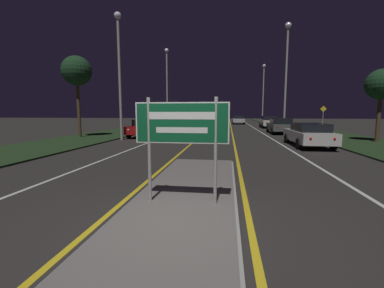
# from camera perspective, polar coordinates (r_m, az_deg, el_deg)

# --- Properties ---
(ground_plane) EXTENTS (160.00, 160.00, 0.00)m
(ground_plane) POSITION_cam_1_polar(r_m,az_deg,el_deg) (4.89, -3.80, -16.71)
(ground_plane) COLOR #282623
(median_island) EXTENTS (2.30, 9.85, 0.10)m
(median_island) POSITION_cam_1_polar(r_m,az_deg,el_deg) (5.54, -2.21, -13.30)
(median_island) COLOR #999993
(median_island) RESTS_ON ground_plane
(verge_left) EXTENTS (5.00, 100.00, 0.08)m
(verge_left) POSITION_cam_1_polar(r_m,az_deg,el_deg) (26.58, -15.16, 2.65)
(verge_left) COLOR #1E3319
(verge_left) RESTS_ON ground_plane
(verge_right) EXTENTS (5.00, 100.00, 0.08)m
(verge_right) POSITION_cam_1_polar(r_m,az_deg,el_deg) (25.91, 27.29, 2.01)
(verge_right) COLOR #1E3319
(verge_right) RESTS_ON ground_plane
(centre_line_yellow_left) EXTENTS (0.12, 70.00, 0.01)m
(centre_line_yellow_left) POSITION_cam_1_polar(r_m,az_deg,el_deg) (29.53, 3.56, 3.23)
(centre_line_yellow_left) COLOR gold
(centre_line_yellow_left) RESTS_ON ground_plane
(centre_line_yellow_right) EXTENTS (0.12, 70.00, 0.01)m
(centre_line_yellow_right) POSITION_cam_1_polar(r_m,az_deg,el_deg) (29.45, 8.77, 3.15)
(centre_line_yellow_right) COLOR gold
(centre_line_yellow_right) RESTS_ON ground_plane
(lane_line_white_left) EXTENTS (0.12, 70.00, 0.01)m
(lane_line_white_left) POSITION_cam_1_polar(r_m,az_deg,el_deg) (29.89, -1.92, 3.29)
(lane_line_white_left) COLOR silver
(lane_line_white_left) RESTS_ON ground_plane
(lane_line_white_right) EXTENTS (0.12, 70.00, 0.01)m
(lane_line_white_right) POSITION_cam_1_polar(r_m,az_deg,el_deg) (29.62, 14.32, 3.04)
(lane_line_white_right) COLOR silver
(lane_line_white_right) RESTS_ON ground_plane
(edge_line_white_left) EXTENTS (0.10, 70.00, 0.01)m
(edge_line_white_left) POSITION_cam_1_polar(r_m,az_deg,el_deg) (30.54, -7.49, 3.31)
(edge_line_white_left) COLOR silver
(edge_line_white_left) RESTS_ON ground_plane
(edge_line_white_right) EXTENTS (0.10, 70.00, 0.01)m
(edge_line_white_right) POSITION_cam_1_polar(r_m,az_deg,el_deg) (30.10, 20.01, 2.89)
(edge_line_white_right) COLOR silver
(edge_line_white_right) RESTS_ON ground_plane
(highway_sign) EXTENTS (1.92, 0.07, 2.17)m
(highway_sign) POSITION_cam_1_polar(r_m,az_deg,el_deg) (5.20, -2.30, 3.45)
(highway_sign) COLOR #9E9E99
(highway_sign) RESTS_ON median_island
(streetlight_left_near) EXTENTS (0.48, 0.48, 8.67)m
(streetlight_left_near) POSITION_cam_1_polar(r_m,az_deg,el_deg) (19.13, -15.88, 17.13)
(streetlight_left_near) COLOR #9E9E99
(streetlight_left_near) RESTS_ON ground_plane
(streetlight_left_far) EXTENTS (0.50, 0.50, 9.62)m
(streetlight_left_far) POSITION_cam_1_polar(r_m,az_deg,el_deg) (32.45, -5.59, 14.22)
(streetlight_left_far) COLOR #9E9E99
(streetlight_left_far) RESTS_ON ground_plane
(streetlight_right_near) EXTENTS (0.56, 0.56, 9.93)m
(streetlight_right_near) POSITION_cam_1_polar(r_m,az_deg,el_deg) (25.83, 20.30, 16.78)
(streetlight_right_near) COLOR #9E9E99
(streetlight_right_near) RESTS_ON ground_plane
(streetlight_right_far) EXTENTS (0.51, 0.51, 9.20)m
(streetlight_right_far) POSITION_cam_1_polar(r_m,az_deg,el_deg) (41.62, 15.58, 12.12)
(streetlight_right_far) COLOR #9E9E99
(streetlight_right_far) RESTS_ON ground_plane
(car_receding_0) EXTENTS (1.95, 4.71, 1.34)m
(car_receding_0) POSITION_cam_1_polar(r_m,az_deg,el_deg) (16.30, 24.47, 2.01)
(car_receding_0) COLOR silver
(car_receding_0) RESTS_ON ground_plane
(car_receding_1) EXTENTS (1.98, 4.18, 1.46)m
(car_receding_1) POSITION_cam_1_polar(r_m,az_deg,el_deg) (25.02, 18.98, 3.93)
(car_receding_1) COLOR #4C514C
(car_receding_1) RESTS_ON ground_plane
(car_receding_2) EXTENTS (1.96, 4.08, 1.50)m
(car_receding_2) POSITION_cam_1_polar(r_m,az_deg,el_deg) (33.82, 16.69, 4.78)
(car_receding_2) COLOR silver
(car_receding_2) RESTS_ON ground_plane
(car_receding_3) EXTENTS (2.02, 4.62, 1.45)m
(car_receding_3) POSITION_cam_1_polar(r_m,az_deg,el_deg) (44.01, 10.31, 5.39)
(car_receding_3) COLOR #B7B7BC
(car_receding_3) RESTS_ON ground_plane
(car_approaching_0) EXTENTS (2.00, 4.58, 1.39)m
(car_approaching_0) POSITION_cam_1_polar(r_m,az_deg,el_deg) (21.20, -10.19, 3.63)
(car_approaching_0) COLOR maroon
(car_approaching_0) RESTS_ON ground_plane
(warning_sign) EXTENTS (0.60, 0.06, 2.52)m
(warning_sign) POSITION_cam_1_polar(r_m,az_deg,el_deg) (28.13, 27.09, 5.52)
(warning_sign) COLOR #9E9E99
(warning_sign) RESTS_ON verge_right
(roadside_palm_left) EXTENTS (2.20, 2.20, 6.08)m
(roadside_palm_left) POSITION_cam_1_polar(r_m,az_deg,el_deg) (21.80, -24.25, 14.45)
(roadside_palm_left) COLOR #4C3823
(roadside_palm_left) RESTS_ON verge_left
(roadside_palm_right) EXTENTS (1.91, 1.91, 4.61)m
(roadside_palm_right) POSITION_cam_1_polar(r_m,az_deg,el_deg) (20.46, 36.50, 10.49)
(roadside_palm_right) COLOR #4C3823
(roadside_palm_right) RESTS_ON verge_right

